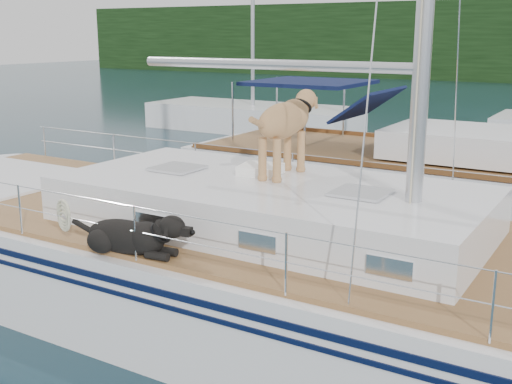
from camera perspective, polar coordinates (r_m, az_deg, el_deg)
The scene contains 4 objects.
ground at distance 8.78m, azimuth -3.52°, elevation -10.05°, with size 120.00×120.00×0.00m, color black.
main_sailboat at distance 8.47m, azimuth -3.05°, elevation -5.97°, with size 12.00×3.82×14.01m.
neighbor_sailboat at distance 13.61m, azimuth 17.22°, elevation 0.84°, with size 11.00×3.50×13.30m.
bg_boat_west at distance 24.32m, azimuth -0.28°, elevation 6.57°, with size 8.00×3.00×11.65m.
Camera 1 is at (4.60, -6.57, 3.56)m, focal length 45.00 mm.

